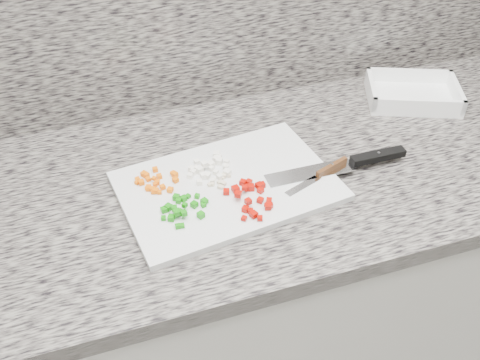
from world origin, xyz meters
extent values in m
cube|color=silver|center=(0.00, 1.44, 0.43)|extent=(3.92, 0.62, 0.86)
cube|color=slate|center=(0.00, 1.44, 0.88)|extent=(3.96, 0.64, 0.04)
cube|color=silver|center=(-0.07, 1.40, 0.91)|extent=(0.47, 0.34, 0.01)
cube|color=#ED6505|center=(-0.22, 1.43, 0.92)|extent=(0.01, 0.01, 0.01)
cube|color=#ED6505|center=(-0.22, 1.42, 0.92)|extent=(0.01, 0.01, 0.01)
cube|color=#ED6505|center=(-0.22, 1.47, 0.92)|extent=(0.02, 0.02, 0.01)
cube|color=#ED6505|center=(-0.22, 1.43, 0.92)|extent=(0.01, 0.01, 0.01)
cube|color=#ED6505|center=(-0.23, 1.43, 0.92)|extent=(0.01, 0.01, 0.01)
cube|color=#ED6505|center=(-0.21, 1.41, 0.92)|extent=(0.01, 0.01, 0.01)
cube|color=#ED6505|center=(-0.20, 1.42, 0.92)|extent=(0.01, 0.01, 0.01)
cube|color=#ED6505|center=(-0.20, 1.46, 0.92)|extent=(0.01, 0.01, 0.01)
cube|color=#ED6505|center=(-0.22, 1.47, 0.92)|extent=(0.02, 0.02, 0.01)
cube|color=#ED6505|center=(-0.21, 1.45, 0.93)|extent=(0.01, 0.01, 0.01)
cube|color=#ED6505|center=(-0.24, 1.45, 0.92)|extent=(0.01, 0.01, 0.01)
cube|color=#ED6505|center=(-0.20, 1.44, 0.92)|extent=(0.01, 0.01, 0.01)
cube|color=#ED6505|center=(-0.18, 1.41, 0.92)|extent=(0.02, 0.02, 0.01)
cube|color=#ED6505|center=(-0.24, 1.46, 0.92)|extent=(0.01, 0.01, 0.01)
cube|color=#ED6505|center=(-0.22, 1.46, 0.92)|extent=(0.01, 0.01, 0.01)
cube|color=#ED6505|center=(-0.21, 1.44, 0.92)|extent=(0.01, 0.01, 0.01)
cube|color=#ED6505|center=(-0.22, 1.41, 0.92)|extent=(0.01, 0.01, 0.01)
cube|color=#ED6505|center=(-0.17, 1.46, 0.92)|extent=(0.01, 0.01, 0.01)
cube|color=#ED6505|center=(-0.17, 1.44, 0.92)|extent=(0.01, 0.01, 0.01)
cube|color=#ED6505|center=(-0.20, 1.48, 0.92)|extent=(0.01, 0.01, 0.01)
cube|color=#ED6505|center=(-0.16, 1.45, 0.92)|extent=(0.01, 0.01, 0.01)
cube|color=#ED6505|center=(-0.21, 1.44, 0.92)|extent=(0.01, 0.01, 0.01)
cube|color=#ED6505|center=(-0.21, 1.42, 0.92)|extent=(0.01, 0.01, 0.01)
cube|color=#ED6505|center=(-0.23, 1.45, 0.92)|extent=(0.01, 0.01, 0.01)
cube|color=white|center=(-0.08, 1.46, 0.92)|extent=(0.02, 0.02, 0.01)
cube|color=white|center=(-0.06, 1.49, 0.92)|extent=(0.02, 0.02, 0.01)
cube|color=white|center=(-0.10, 1.46, 0.93)|extent=(0.01, 0.01, 0.01)
cube|color=white|center=(-0.05, 1.44, 0.92)|extent=(0.02, 0.02, 0.01)
cube|color=white|center=(-0.06, 1.47, 0.92)|extent=(0.02, 0.02, 0.01)
cube|color=white|center=(-0.11, 1.48, 0.92)|extent=(0.01, 0.01, 0.01)
cube|color=white|center=(-0.13, 1.45, 0.92)|extent=(0.02, 0.02, 0.01)
cube|color=white|center=(-0.08, 1.43, 0.92)|extent=(0.01, 0.01, 0.01)
cube|color=white|center=(-0.11, 1.43, 0.92)|extent=(0.01, 0.01, 0.01)
cube|color=white|center=(-0.07, 1.48, 0.92)|extent=(0.02, 0.02, 0.01)
cube|color=white|center=(-0.13, 1.44, 0.92)|extent=(0.01, 0.01, 0.01)
cube|color=white|center=(-0.11, 1.45, 0.92)|extent=(0.02, 0.02, 0.01)
cube|color=white|center=(-0.09, 1.41, 0.92)|extent=(0.01, 0.01, 0.01)
cube|color=white|center=(-0.12, 1.46, 0.92)|extent=(0.01, 0.01, 0.01)
cube|color=white|center=(-0.06, 1.47, 0.92)|extent=(0.01, 0.01, 0.01)
cube|color=white|center=(-0.12, 1.41, 0.92)|extent=(0.01, 0.01, 0.01)
cube|color=white|center=(-0.10, 1.43, 0.92)|extent=(0.02, 0.02, 0.01)
cube|color=white|center=(-0.06, 1.42, 0.92)|extent=(0.02, 0.02, 0.01)
cube|color=white|center=(-0.06, 1.48, 0.92)|extent=(0.02, 0.02, 0.01)
cube|color=white|center=(-0.09, 1.45, 0.92)|extent=(0.01, 0.01, 0.01)
cube|color=white|center=(-0.13, 1.46, 0.92)|extent=(0.02, 0.02, 0.01)
cube|color=white|center=(-0.05, 1.46, 0.92)|extent=(0.01, 0.01, 0.01)
cube|color=white|center=(-0.08, 1.42, 0.92)|extent=(0.01, 0.01, 0.01)
cube|color=#137E0B|center=(-0.14, 1.37, 0.92)|extent=(0.01, 0.01, 0.01)
cube|color=#137E0B|center=(-0.18, 1.38, 0.92)|extent=(0.02, 0.02, 0.01)
cube|color=#137E0B|center=(-0.15, 1.35, 0.92)|extent=(0.02, 0.02, 0.01)
cube|color=#137E0B|center=(-0.13, 1.35, 0.92)|extent=(0.02, 0.02, 0.01)
cube|color=#137E0B|center=(-0.18, 1.30, 0.92)|extent=(0.01, 0.01, 0.01)
cube|color=#137E0B|center=(-0.18, 1.34, 0.92)|extent=(0.01, 0.01, 0.01)
cube|color=#137E0B|center=(-0.15, 1.38, 0.92)|extent=(0.01, 0.01, 0.01)
cube|color=#137E0B|center=(-0.16, 1.38, 0.92)|extent=(0.01, 0.01, 0.01)
cube|color=#137E0B|center=(-0.21, 1.33, 0.92)|extent=(0.01, 0.01, 0.01)
cube|color=#137E0B|center=(-0.19, 1.33, 0.93)|extent=(0.01, 0.01, 0.01)
cube|color=#137E0B|center=(-0.13, 1.35, 0.92)|extent=(0.01, 0.01, 0.01)
cube|color=#137E0B|center=(-0.19, 1.34, 0.93)|extent=(0.01, 0.01, 0.01)
cube|color=#137E0B|center=(-0.19, 1.30, 0.92)|extent=(0.01, 0.01, 0.01)
cube|color=#137E0B|center=(-0.14, 1.32, 0.92)|extent=(0.02, 0.02, 0.01)
cube|color=#137E0B|center=(-0.17, 1.37, 0.92)|extent=(0.01, 0.01, 0.01)
cube|color=#137E0B|center=(-0.20, 1.36, 0.92)|extent=(0.02, 0.02, 0.01)
cube|color=#137E0B|center=(-0.21, 1.36, 0.92)|extent=(0.01, 0.01, 0.01)
cube|color=#137E0B|center=(-0.18, 1.33, 0.93)|extent=(0.01, 0.01, 0.01)
cube|color=#137E0B|center=(-0.20, 1.33, 0.92)|extent=(0.02, 0.02, 0.01)
cube|color=#137E0B|center=(-0.17, 1.35, 0.93)|extent=(0.01, 0.01, 0.01)
cube|color=#A50A02|center=(-0.06, 1.31, 0.92)|extent=(0.02, 0.02, 0.01)
cube|color=#A50A02|center=(-0.07, 1.28, 0.92)|extent=(0.01, 0.01, 0.01)
cube|color=#A50A02|center=(-0.08, 1.37, 0.92)|extent=(0.02, 0.02, 0.01)
cube|color=#A50A02|center=(-0.04, 1.37, 0.92)|extent=(0.02, 0.02, 0.01)
cube|color=#A50A02|center=(-0.05, 1.29, 0.92)|extent=(0.02, 0.02, 0.01)
cube|color=#A50A02|center=(-0.05, 1.32, 0.93)|extent=(0.01, 0.01, 0.01)
cube|color=#A50A02|center=(-0.06, 1.34, 0.93)|extent=(0.02, 0.02, 0.01)
cube|color=#A50A02|center=(-0.06, 1.37, 0.92)|extent=(0.02, 0.02, 0.01)
cube|color=#A50A02|center=(-0.01, 1.32, 0.92)|extent=(0.01, 0.01, 0.01)
cube|color=#A50A02|center=(-0.05, 1.30, 0.92)|extent=(0.01, 0.01, 0.01)
cube|color=#A50A02|center=(-0.04, 1.28, 0.92)|extent=(0.01, 0.01, 0.01)
cube|color=#A50A02|center=(-0.01, 1.36, 0.92)|extent=(0.02, 0.02, 0.01)
cube|color=#A50A02|center=(-0.03, 1.36, 0.92)|extent=(0.02, 0.02, 0.01)
cube|color=#A50A02|center=(-0.01, 1.30, 0.92)|extent=(0.02, 0.02, 0.01)
cube|color=#A50A02|center=(-0.03, 1.38, 0.92)|extent=(0.02, 0.02, 0.01)
cube|color=#A50A02|center=(-0.01, 1.30, 0.92)|extent=(0.02, 0.02, 0.01)
cube|color=#A50A02|center=(0.00, 1.36, 0.92)|extent=(0.01, 0.01, 0.01)
cube|color=#A50A02|center=(-0.02, 1.32, 0.92)|extent=(0.02, 0.02, 0.01)
cube|color=#A50A02|center=(-0.01, 1.30, 0.92)|extent=(0.02, 0.02, 0.01)
cube|color=#A50A02|center=(-0.01, 1.35, 0.92)|extent=(0.02, 0.02, 0.01)
cube|color=#A50A02|center=(-0.04, 1.36, 0.93)|extent=(0.01, 0.01, 0.01)
cube|color=#A50A02|center=(-0.04, 1.38, 0.92)|extent=(0.02, 0.02, 0.01)
cube|color=beige|center=(-0.08, 1.39, 0.92)|extent=(0.01, 0.01, 0.01)
cube|color=beige|center=(-0.08, 1.40, 0.92)|extent=(0.01, 0.01, 0.01)
cube|color=beige|center=(-0.09, 1.39, 0.92)|extent=(0.01, 0.01, 0.01)
cube|color=beige|center=(-0.08, 1.40, 0.92)|extent=(0.01, 0.01, 0.01)
cube|color=beige|center=(-0.07, 1.42, 0.92)|extent=(0.01, 0.01, 0.01)
cube|color=beige|center=(-0.06, 1.42, 0.92)|extent=(0.01, 0.01, 0.01)
cube|color=beige|center=(-0.10, 1.40, 0.92)|extent=(0.01, 0.01, 0.01)
cube|color=beige|center=(-0.09, 1.41, 0.92)|extent=(0.01, 0.01, 0.01)
cube|color=beige|center=(-0.08, 1.38, 0.92)|extent=(0.01, 0.01, 0.01)
cube|color=beige|center=(-0.10, 1.40, 0.92)|extent=(0.01, 0.01, 0.01)
cube|color=beige|center=(-0.07, 1.42, 0.92)|extent=(0.01, 0.01, 0.01)
cube|color=beige|center=(-0.07, 1.41, 0.92)|extent=(0.01, 0.01, 0.01)
cube|color=beige|center=(-0.07, 1.42, 0.92)|extent=(0.01, 0.01, 0.01)
cube|color=white|center=(0.11, 1.37, 0.92)|extent=(0.19, 0.05, 0.00)
cube|color=black|center=(0.27, 1.37, 0.92)|extent=(0.13, 0.02, 0.02)
cylinder|color=white|center=(0.27, 1.37, 0.93)|extent=(0.01, 0.01, 0.00)
cube|color=white|center=(0.08, 1.34, 0.92)|extent=(0.09, 0.05, 0.00)
cube|color=#4E2913|center=(0.16, 1.37, 0.92)|extent=(0.08, 0.04, 0.02)
cylinder|color=white|center=(0.16, 1.37, 0.93)|extent=(0.01, 0.01, 0.00)
cube|color=white|center=(0.49, 1.58, 0.91)|extent=(0.27, 0.23, 0.01)
cube|color=white|center=(0.51, 1.65, 0.93)|extent=(0.21, 0.09, 0.04)
cube|color=white|center=(0.46, 1.51, 0.93)|extent=(0.21, 0.09, 0.04)
cube|color=white|center=(0.58, 1.54, 0.93)|extent=(0.07, 0.15, 0.04)
cube|color=white|center=(0.39, 1.62, 0.93)|extent=(0.07, 0.15, 0.04)
camera|label=1|loc=(-0.30, 0.60, 1.63)|focal=40.00mm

